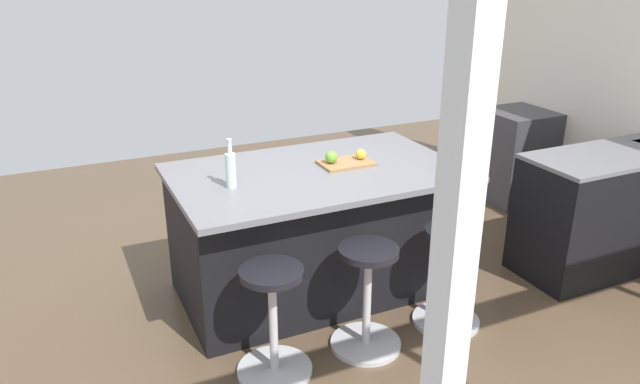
% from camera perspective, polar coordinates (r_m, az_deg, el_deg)
% --- Properties ---
extents(ground_plane, '(7.74, 7.74, 0.00)m').
position_cam_1_polar(ground_plane, '(4.25, -0.84, -10.81)').
color(ground_plane, brown).
extents(sink_cabinet, '(2.04, 0.60, 1.20)m').
position_cam_1_polar(sink_cabinet, '(5.33, 27.82, -0.88)').
color(sink_cabinet, black).
rests_on(sink_cabinet, ground_plane).
extents(oven_range, '(0.60, 0.61, 0.89)m').
position_cam_1_polar(oven_range, '(6.19, 17.97, 3.27)').
color(oven_range, '#38383D').
rests_on(oven_range, ground_plane).
extents(kitchen_island, '(1.93, 1.19, 0.93)m').
position_cam_1_polar(kitchen_island, '(4.25, -0.55, -3.59)').
color(kitchen_island, black).
rests_on(kitchen_island, ground_plane).
extents(stool_by_window, '(0.44, 0.44, 0.68)m').
position_cam_1_polar(stool_by_window, '(4.01, 12.14, -8.14)').
color(stool_by_window, '#B7B7BC').
rests_on(stool_by_window, ground_plane).
extents(stool_middle, '(0.44, 0.44, 0.68)m').
position_cam_1_polar(stool_middle, '(3.72, 4.47, -10.26)').
color(stool_middle, '#B7B7BC').
rests_on(stool_middle, ground_plane).
extents(stool_near_camera, '(0.44, 0.44, 0.68)m').
position_cam_1_polar(stool_near_camera, '(3.50, -4.44, -12.47)').
color(stool_near_camera, '#B7B7BC').
rests_on(stool_near_camera, ground_plane).
extents(cutting_board, '(0.36, 0.24, 0.02)m').
position_cam_1_polar(cutting_board, '(4.15, 2.48, 2.76)').
color(cutting_board, olive).
rests_on(cutting_board, kitchen_island).
extents(apple_green, '(0.08, 0.08, 0.08)m').
position_cam_1_polar(apple_green, '(4.10, 1.08, 3.31)').
color(apple_green, '#609E2D').
rests_on(apple_green, cutting_board).
extents(apple_yellow, '(0.07, 0.07, 0.07)m').
position_cam_1_polar(apple_yellow, '(4.20, 3.88, 3.60)').
color(apple_yellow, gold).
rests_on(apple_yellow, cutting_board).
extents(water_bottle, '(0.06, 0.06, 0.31)m').
position_cam_1_polar(water_bottle, '(3.74, -8.45, 2.20)').
color(water_bottle, silver).
rests_on(water_bottle, kitchen_island).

